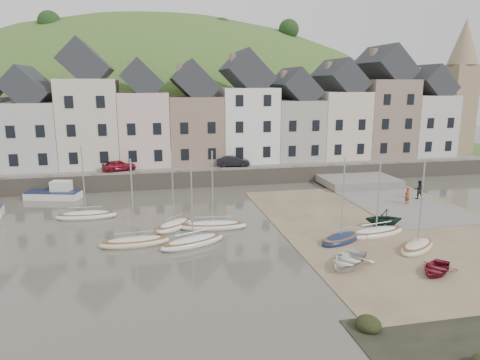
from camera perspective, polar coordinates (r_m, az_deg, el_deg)
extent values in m
plane|color=#4D483C|center=(32.18, 2.23, -7.50)|extent=(160.00, 160.00, 0.00)
cube|color=#3F5E25|center=(62.60, -4.93, 3.02)|extent=(90.00, 30.00, 1.50)
cube|color=slate|center=(51.24, -3.35, 1.85)|extent=(70.00, 7.00, 0.10)
cube|color=slate|center=(47.98, -2.71, 0.33)|extent=(70.00, 1.20, 1.80)
cube|color=brown|center=(36.33, 19.40, -5.81)|extent=(18.00, 26.00, 0.06)
cube|color=slate|center=(44.89, 18.54, -2.27)|extent=(8.00, 18.00, 0.12)
ellipsoid|color=#3F5E25|center=(93.93, -9.88, -5.69)|extent=(134.40, 84.00, 84.00)
cylinder|color=#382619|center=(78.98, -23.51, 16.59)|extent=(0.50, 0.50, 3.00)
sphere|color=#213D19|center=(79.24, -23.68, 18.38)|extent=(3.60, 3.60, 3.60)
cylinder|color=#382619|center=(81.61, -12.84, 17.11)|extent=(0.50, 0.50, 3.00)
sphere|color=#213D19|center=(81.87, -12.92, 18.85)|extent=(3.60, 3.60, 3.60)
cylinder|color=#382619|center=(80.75, -2.39, 17.45)|extent=(0.50, 0.50, 3.00)
sphere|color=#213D19|center=(81.00, -2.41, 19.21)|extent=(3.60, 3.60, 3.60)
cylinder|color=#382619|center=(82.64, 6.35, 17.27)|extent=(0.50, 0.50, 3.00)
sphere|color=#213D19|center=(82.89, 6.40, 19.00)|extent=(3.60, 3.60, 3.60)
cube|color=#B9B9B5|center=(55.08, -25.18, 5.32)|extent=(5.80, 8.00, 7.50)
cube|color=gray|center=(55.14, -27.33, 12.10)|extent=(0.60, 0.90, 1.40)
cube|color=beige|center=(53.88, -18.89, 7.04)|extent=(6.40, 8.00, 10.00)
cube|color=gray|center=(54.04, -21.27, 15.63)|extent=(0.60, 0.90, 1.40)
cube|color=beige|center=(53.57, -12.37, 6.58)|extent=(5.60, 8.00, 8.50)
cube|color=gray|center=(53.37, -14.28, 14.08)|extent=(0.60, 0.90, 1.40)
cube|color=gray|center=(53.88, -5.98, 6.57)|extent=(6.20, 8.00, 8.00)
cube|color=gray|center=(53.48, -7.86, 14.12)|extent=(0.60, 0.90, 1.40)
cube|color=white|center=(54.87, 0.77, 7.26)|extent=(6.60, 8.00, 9.00)
cube|color=gray|center=(54.38, -0.96, 15.47)|extent=(0.60, 0.90, 1.40)
cube|color=#A7A299|center=(56.64, 6.99, 6.57)|extent=(5.80, 8.00, 7.50)
cube|color=gray|center=(55.90, 5.73, 13.38)|extent=(0.60, 0.90, 1.40)
cube|color=beige|center=(58.78, 12.55, 7.07)|extent=(6.00, 8.00, 8.50)
cube|color=gray|center=(57.98, 11.50, 14.25)|extent=(0.60, 0.90, 1.40)
cube|color=gray|center=(61.56, 17.94, 7.70)|extent=(6.40, 8.00, 10.00)
cube|color=gray|center=(60.73, 17.11, 15.48)|extent=(0.60, 0.90, 1.40)
cube|color=beige|center=(64.90, 22.63, 6.68)|extent=(5.80, 8.00, 8.00)
cube|color=gray|center=(63.87, 22.06, 12.88)|extent=(0.60, 0.90, 1.40)
cube|color=#997F60|center=(67.96, 26.57, 8.24)|extent=(3.50, 3.50, 12.00)
cone|color=#997F60|center=(68.09, 27.34, 15.79)|extent=(4.00, 4.00, 6.00)
ellipsoid|color=white|center=(38.68, -19.46, -4.45)|extent=(4.98, 1.57, 0.84)
ellipsoid|color=brown|center=(38.62, -19.48, -4.14)|extent=(4.59, 1.42, 0.20)
cylinder|color=#B2B5B7|center=(37.93, -19.80, 0.04)|extent=(0.10, 0.10, 5.60)
cylinder|color=#B2B5B7|center=(38.48, -19.54, -3.38)|extent=(2.73, 0.12, 0.08)
ellipsoid|color=white|center=(34.34, -8.62, -5.97)|extent=(3.68, 3.68, 0.84)
ellipsoid|color=brown|center=(34.28, -8.64, -5.62)|extent=(3.38, 3.37, 0.20)
cylinder|color=#B2B5B7|center=(33.50, -8.80, -0.93)|extent=(0.10, 0.10, 5.60)
cylinder|color=#B2B5B7|center=(34.12, -8.67, -4.78)|extent=(1.50, 1.50, 0.08)
ellipsoid|color=beige|center=(31.42, -13.59, -7.97)|extent=(4.91, 1.80, 0.84)
ellipsoid|color=brown|center=(31.34, -13.61, -7.59)|extent=(4.51, 1.63, 0.20)
cylinder|color=#B2B5B7|center=(30.49, -13.89, -2.49)|extent=(0.10, 0.10, 5.60)
cylinder|color=#B2B5B7|center=(31.17, -13.66, -6.67)|extent=(2.65, 0.25, 0.08)
ellipsoid|color=white|center=(30.74, -6.19, -8.14)|extent=(5.07, 3.24, 0.84)
ellipsoid|color=brown|center=(30.66, -6.20, -7.76)|extent=(4.66, 2.96, 0.20)
cylinder|color=#B2B5B7|center=(29.79, -6.33, -2.55)|extent=(0.10, 0.10, 5.60)
cylinder|color=#B2B5B7|center=(30.48, -6.22, -6.82)|extent=(2.51, 1.09, 0.08)
ellipsoid|color=white|center=(34.00, -3.55, -6.04)|extent=(5.37, 2.06, 0.84)
ellipsoid|color=brown|center=(33.93, -3.55, -5.69)|extent=(4.94, 1.88, 0.20)
cylinder|color=#B2B5B7|center=(33.15, -3.62, -0.95)|extent=(0.10, 0.10, 5.60)
cylinder|color=#B2B5B7|center=(33.77, -3.56, -4.84)|extent=(2.87, 0.39, 0.08)
ellipsoid|color=#152043|center=(31.93, 13.04, -7.60)|extent=(4.02, 3.05, 0.84)
ellipsoid|color=brown|center=(31.85, 13.06, -7.23)|extent=(3.69, 2.79, 0.20)
cylinder|color=#B2B5B7|center=(31.02, 13.32, -2.21)|extent=(0.10, 0.10, 5.60)
cylinder|color=#B2B5B7|center=(31.68, 13.11, -6.33)|extent=(1.87, 1.02, 0.08)
ellipsoid|color=white|center=(33.92, 17.34, -6.65)|extent=(5.05, 2.40, 0.84)
ellipsoid|color=brown|center=(33.85, 17.36, -6.30)|extent=(4.64, 2.19, 0.20)
cylinder|color=#B2B5B7|center=(33.07, 17.68, -1.56)|extent=(0.10, 0.10, 5.60)
cylinder|color=#B2B5B7|center=(33.69, 17.42, -5.44)|extent=(2.64, 0.59, 0.08)
ellipsoid|color=beige|center=(32.04, 22.16, -8.16)|extent=(4.09, 3.47, 0.84)
ellipsoid|color=brown|center=(31.97, 22.19, -7.79)|extent=(3.75, 3.18, 0.20)
cylinder|color=#B2B5B7|center=(31.13, 22.62, -2.80)|extent=(0.10, 0.10, 5.60)
cylinder|color=#B2B5B7|center=(31.80, 22.27, -6.89)|extent=(1.83, 1.30, 0.08)
cube|color=white|center=(46.24, -23.23, -1.85)|extent=(5.48, 3.00, 0.70)
cube|color=#152043|center=(46.15, -23.27, -1.41)|extent=(5.40, 3.02, 0.08)
cube|color=white|center=(46.10, -22.35, -0.73)|extent=(2.08, 1.63, 1.00)
imported|color=white|center=(27.91, 13.96, -10.15)|extent=(4.30, 4.19, 0.73)
imported|color=#142F22|center=(35.66, 18.28, -4.76)|extent=(3.24, 2.94, 1.49)
imported|color=maroon|center=(28.63, 24.25, -10.49)|extent=(3.44, 3.31, 0.58)
imported|color=maroon|center=(43.05, 21.01, -1.94)|extent=(0.62, 0.48, 1.52)
imported|color=black|center=(45.33, 22.35, -1.16)|extent=(1.07, 0.96, 1.82)
imported|color=maroon|center=(49.70, -15.55, 1.85)|extent=(3.87, 2.43, 1.23)
imported|color=black|center=(50.49, -0.89, 2.48)|extent=(3.91, 1.80, 1.24)
ellipsoid|color=black|center=(21.79, 16.45, -17.66)|extent=(1.16, 1.27, 0.75)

